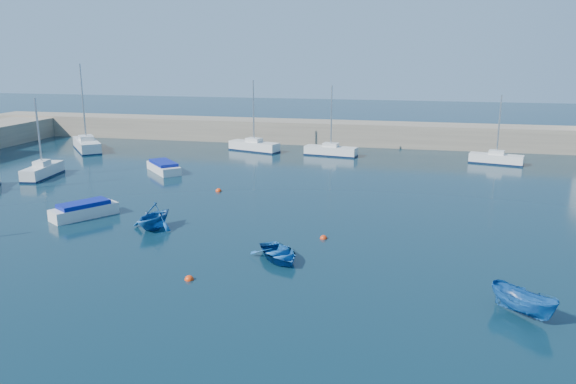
% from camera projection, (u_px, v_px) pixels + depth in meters
% --- Properties ---
extents(ground, '(220.00, 220.00, 0.00)m').
position_uv_depth(ground, '(235.00, 314.00, 23.67)').
color(ground, '#0B2431').
rests_on(ground, ground).
extents(back_wall, '(96.00, 4.50, 2.60)m').
position_uv_depth(back_wall, '(355.00, 133.00, 66.86)').
color(back_wall, gray).
rests_on(back_wall, ground).
extents(sailboat_3, '(2.08, 5.26, 6.94)m').
position_uv_depth(sailboat_3, '(43.00, 171.00, 49.35)').
color(sailboat_3, silver).
rests_on(sailboat_3, ground).
extents(sailboat_4, '(6.22, 6.82, 9.49)m').
position_uv_depth(sailboat_4, '(87.00, 145.00, 62.77)').
color(sailboat_4, silver).
rests_on(sailboat_4, ground).
extents(sailboat_5, '(6.06, 3.41, 7.75)m').
position_uv_depth(sailboat_5, '(254.00, 146.00, 62.33)').
color(sailboat_5, silver).
rests_on(sailboat_5, ground).
extents(sailboat_6, '(5.74, 2.42, 7.36)m').
position_uv_depth(sailboat_6, '(331.00, 151.00, 59.64)').
color(sailboat_6, silver).
rests_on(sailboat_6, ground).
extents(sailboat_7, '(5.23, 2.58, 6.74)m').
position_uv_depth(sailboat_7, '(496.00, 159.00, 55.22)').
color(sailboat_7, silver).
rests_on(sailboat_7, ground).
extents(motorboat_1, '(3.59, 4.42, 1.05)m').
position_uv_depth(motorboat_1, '(84.00, 210.00, 37.44)').
color(motorboat_1, silver).
rests_on(motorboat_1, ground).
extents(motorboat_2, '(4.57, 4.70, 1.00)m').
position_uv_depth(motorboat_2, '(164.00, 167.00, 51.50)').
color(motorboat_2, silver).
rests_on(motorboat_2, ground).
extents(dinghy_center, '(3.97, 4.17, 0.70)m').
position_uv_depth(dinghy_center, '(279.00, 254.00, 29.78)').
color(dinghy_center, '#16529B').
rests_on(dinghy_center, ground).
extents(dinghy_left, '(3.24, 3.58, 1.65)m').
position_uv_depth(dinghy_left, '(154.00, 216.00, 34.94)').
color(dinghy_left, '#16529B').
rests_on(dinghy_left, ground).
extents(dinghy_right, '(3.02, 3.02, 1.20)m').
position_uv_depth(dinghy_right, '(523.00, 302.00, 23.41)').
color(dinghy_right, '#16529B').
rests_on(dinghy_right, ground).
extents(buoy_0, '(0.46, 0.46, 0.46)m').
position_uv_depth(buoy_0, '(189.00, 280.00, 27.26)').
color(buoy_0, red).
rests_on(buoy_0, ground).
extents(buoy_1, '(0.44, 0.44, 0.44)m').
position_uv_depth(buoy_1, '(324.00, 239.00, 33.25)').
color(buoy_1, red).
rests_on(buoy_1, ground).
extents(buoy_3, '(0.49, 0.49, 0.49)m').
position_uv_depth(buoy_3, '(219.00, 191.00, 44.49)').
color(buoy_3, red).
rests_on(buoy_3, ground).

